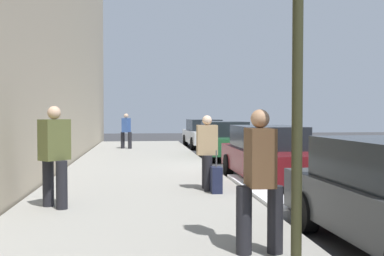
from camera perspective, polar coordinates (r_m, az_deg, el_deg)
The scene contains 13 objects.
ground_plane at distance 14.19m, azimuth 6.99°, elevation -5.66°, with size 56.00×56.00×0.00m, color #333335.
sidewalk at distance 13.79m, azimuth -6.53°, elevation -5.56°, with size 28.00×4.60×0.15m, color gray.
lane_stripe_centre at distance 15.25m, azimuth 18.82°, elevation -5.21°, with size 28.00×0.14×0.01m, color gold.
snow_bank_curb at distance 10.11m, azimuth 8.48°, elevation -8.11°, with size 4.56×0.56×0.22m, color white.
parked_car_white at distance 24.54m, azimuth 1.54°, elevation -0.68°, with size 4.73×2.02×1.51m.
parked_car_green at distance 18.71m, azimuth 4.16°, elevation -1.49°, with size 4.45×1.93×1.51m.
parked_car_maroon at distance 12.37m, azimuth 9.62°, elevation -3.25°, with size 4.69×1.92×1.51m.
pedestrian_tan_coat at distance 10.12m, azimuth 1.90°, elevation -2.79°, with size 0.55×0.45×1.66m.
pedestrian_brown_coat at distance 5.59m, azimuth 8.51°, elevation -6.10°, with size 0.48×0.58×1.76m.
pedestrian_olive_coat at distance 8.56m, azimuth -16.87°, elevation -3.10°, with size 0.57×0.57×1.84m.
pedestrian_blue_coat at distance 22.07m, azimuth -8.26°, elevation -0.24°, with size 0.53×0.53×1.69m.
traffic_light_pole at distance 5.28m, azimuth 13.20°, elevation 13.84°, with size 0.35×0.26×4.14m.
rolling_suitcase at distance 9.79m, azimuth 3.07°, elevation -6.51°, with size 0.34×0.22×0.92m.
Camera 1 is at (13.68, -3.27, 1.86)m, focal length 42.50 mm.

